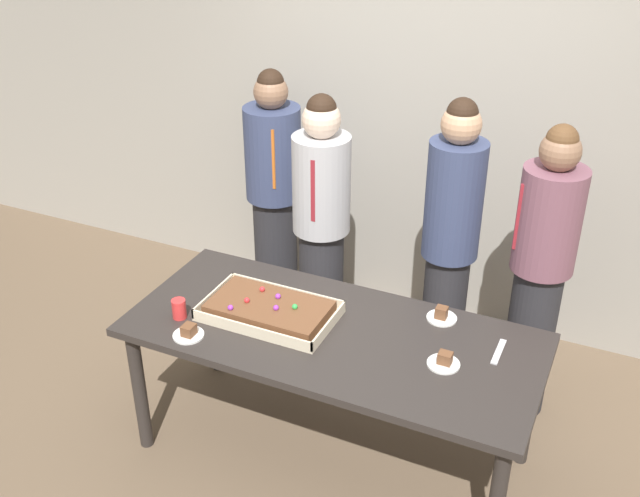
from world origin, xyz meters
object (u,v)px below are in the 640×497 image
object	(u,v)px
person_striped_tie_right	(540,272)
drink_cup_nearest	(179,309)
sheet_cake	(269,310)
person_serving_front	(450,245)
person_far_right_suit	(274,191)
plated_slice_far_left	(442,316)
plated_slice_near_right	(189,333)
cake_server_utensil	(499,352)
party_table	(332,346)
plated_slice_near_left	(444,361)
person_green_shirt_behind	(321,228)

from	to	relation	value
person_striped_tie_right	drink_cup_nearest	bearing A→B (deg)	-1.98
sheet_cake	drink_cup_nearest	size ratio (longest dim) A/B	6.54
person_serving_front	person_striped_tie_right	xyz separation A→B (m)	(0.49, -0.02, -0.04)
sheet_cake	person_far_right_suit	distance (m)	1.33
plated_slice_far_left	person_serving_front	size ratio (longest dim) A/B	0.09
person_serving_front	plated_slice_near_right	bearing A→B (deg)	-0.42
person_striped_tie_right	person_far_right_suit	xyz separation A→B (m)	(-1.76, 0.38, -0.03)
cake_server_utensil	person_far_right_suit	size ratio (longest dim) A/B	0.12
drink_cup_nearest	person_striped_tie_right	xyz separation A→B (m)	(1.56, 1.00, 0.06)
party_table	person_striped_tie_right	bearing A→B (deg)	43.98
plated_slice_near_right	drink_cup_nearest	xyz separation A→B (m)	(-0.13, 0.12, 0.03)
party_table	person_far_right_suit	world-z (taller)	person_far_right_suit
plated_slice_far_left	drink_cup_nearest	distance (m)	1.29
sheet_cake	person_serving_front	bearing A→B (deg)	50.92
party_table	person_far_right_suit	size ratio (longest dim) A/B	1.22
plated_slice_near_left	person_striped_tie_right	xyz separation A→B (m)	(0.26, 0.82, 0.09)
plated_slice_far_left	person_far_right_suit	world-z (taller)	person_far_right_suit
plated_slice_near_right	person_green_shirt_behind	size ratio (longest dim) A/B	0.09
party_table	plated_slice_near_left	size ratio (longest dim) A/B	13.36
person_green_shirt_behind	person_striped_tie_right	xyz separation A→B (m)	(1.24, 0.01, 0.01)
plated_slice_far_left	person_green_shirt_behind	xyz separation A→B (m)	(-0.86, 0.46, 0.08)
cake_server_utensil	drink_cup_nearest	bearing A→B (deg)	-165.87
party_table	plated_slice_near_left	distance (m)	0.57
sheet_cake	cake_server_utensil	xyz separation A→B (m)	(1.10, 0.18, -0.03)
person_serving_front	person_far_right_suit	distance (m)	1.32
person_green_shirt_behind	person_striped_tie_right	world-z (taller)	person_striped_tie_right
plated_slice_near_left	cake_server_utensil	bearing A→B (deg)	43.79
party_table	sheet_cake	size ratio (longest dim) A/B	3.06
cake_server_utensil	person_green_shirt_behind	world-z (taller)	person_green_shirt_behind
plated_slice_far_left	drink_cup_nearest	world-z (taller)	drink_cup_nearest
plated_slice_near_right	plated_slice_near_left	bearing A→B (deg)	14.34
plated_slice_far_left	person_striped_tie_right	xyz separation A→B (m)	(0.38, 0.47, 0.09)
plated_slice_near_right	sheet_cake	bearing A→B (deg)	49.44
plated_slice_far_left	sheet_cake	bearing A→B (deg)	-157.04
drink_cup_nearest	cake_server_utensil	bearing A→B (deg)	14.13
person_green_shirt_behind	plated_slice_near_left	bearing A→B (deg)	44.58
party_table	sheet_cake	distance (m)	0.36
sheet_cake	person_green_shirt_behind	xyz separation A→B (m)	(-0.08, 0.79, 0.06)
plated_slice_near_right	person_far_right_suit	world-z (taller)	person_far_right_suit
party_table	plated_slice_far_left	distance (m)	0.56
cake_server_utensil	plated_slice_far_left	bearing A→B (deg)	154.61
party_table	person_green_shirt_behind	bearing A→B (deg)	118.16
party_table	drink_cup_nearest	distance (m)	0.78
person_serving_front	drink_cup_nearest	bearing A→B (deg)	-7.16
plated_slice_far_left	person_green_shirt_behind	size ratio (longest dim) A/B	0.09
person_striped_tie_right	person_far_right_suit	world-z (taller)	person_striped_tie_right
sheet_cake	person_green_shirt_behind	world-z (taller)	person_green_shirt_behind
person_far_right_suit	person_serving_front	bearing A→B (deg)	47.22
party_table	sheet_cake	xyz separation A→B (m)	(-0.34, -0.01, 0.12)
plated_slice_near_right	drink_cup_nearest	distance (m)	0.18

